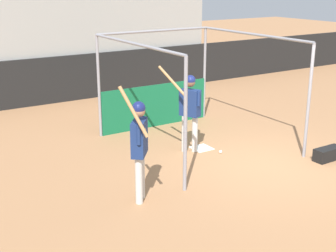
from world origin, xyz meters
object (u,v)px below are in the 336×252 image
Objects in this scene: player_batter at (189,106)px; player_waiting at (139,141)px; equipment_bag at (328,154)px; baseball at (221,152)px.

player_waiting is (-2.18, -1.61, 0.04)m from player_batter.
player_waiting is 3.10× the size of equipment_bag.
baseball is at bearing -157.13° from player_batter.
equipment_bag is at bearing -157.01° from player_batter.
player_batter is at bearing 165.94° from player_waiting.
player_batter is 0.91× the size of player_waiting.
baseball is at bearing 137.77° from equipment_bag.
baseball is (2.72, 1.12, -1.09)m from player_waiting.
player_batter is 3.23m from equipment_bag.
player_batter is 1.28m from baseball.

